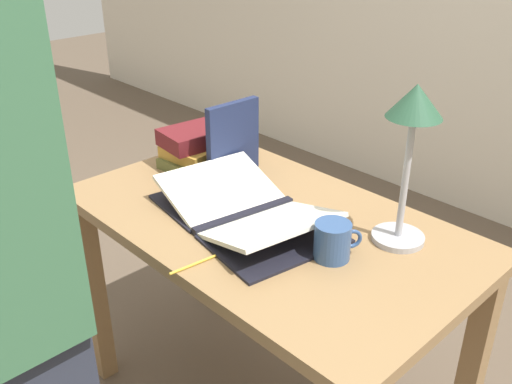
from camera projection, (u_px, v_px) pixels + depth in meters
name	position (u px, v px, depth m)	size (l,w,h in m)	color
reading_desk	(267.00, 254.00, 1.65)	(1.16, 0.69, 0.75)	#937047
open_book	(244.00, 211.00, 1.58)	(0.59, 0.41, 0.08)	black
book_stack_tall	(202.00, 145.00, 1.91)	(0.20, 0.28, 0.13)	brown
book_standing_upright	(233.00, 139.00, 1.80)	(0.03, 0.20, 0.24)	#1E284C
reading_lamp	(412.00, 129.00, 1.35)	(0.14, 0.14, 0.42)	#ADADB2
coffee_mug	(333.00, 241.00, 1.40)	(0.09, 0.11, 0.10)	#335184
pencil	(197.00, 263.00, 1.39)	(0.02, 0.15, 0.01)	gold
person_reader	(5.00, 301.00, 1.14)	(0.36, 0.22, 1.67)	#2D3342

